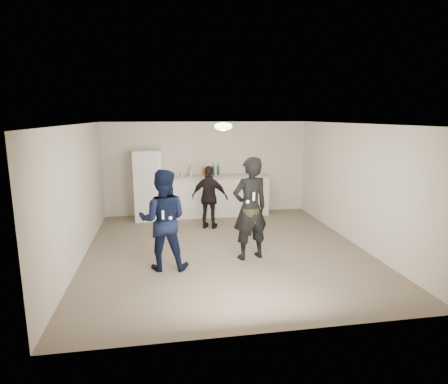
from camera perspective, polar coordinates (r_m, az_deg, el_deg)
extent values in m
plane|color=#6B5B4C|center=(7.64, 0.25, -8.78)|extent=(6.00, 6.00, 0.00)
plane|color=silver|center=(7.17, 0.27, 10.31)|extent=(6.00, 6.00, 0.00)
plane|color=beige|center=(10.23, -2.61, 3.64)|extent=(6.00, 0.00, 6.00)
plane|color=beige|center=(4.47, 6.89, -6.85)|extent=(6.00, 0.00, 6.00)
plane|color=beige|center=(7.36, -21.35, -0.26)|extent=(0.00, 6.00, 6.00)
plane|color=beige|center=(8.22, 19.51, 1.04)|extent=(0.00, 6.00, 6.00)
cube|color=white|center=(10.07, -0.70, -0.66)|extent=(2.60, 0.56, 1.05)
cube|color=beige|center=(9.97, -0.70, 2.40)|extent=(2.68, 0.64, 0.04)
cube|color=white|center=(9.82, -11.46, 1.02)|extent=(0.70, 0.70, 1.80)
cylinder|color=silver|center=(9.39, -9.91, 3.08)|extent=(0.02, 0.02, 0.60)
ellipsoid|color=white|center=(7.46, -0.13, 9.98)|extent=(0.36, 0.36, 0.16)
cylinder|color=silver|center=(9.77, -6.42, 2.76)|extent=(0.08, 0.08, 0.17)
imported|color=#0E193E|center=(6.58, -9.26, -4.23)|extent=(0.94, 0.78, 1.77)
imported|color=black|center=(6.95, 4.01, -2.53)|extent=(0.80, 0.63, 1.93)
cylinder|color=#333B1B|center=(6.98, 3.99, -3.46)|extent=(0.34, 0.34, 0.28)
imported|color=black|center=(8.87, -2.20, -0.84)|extent=(0.96, 0.69, 1.51)
cube|color=white|center=(6.26, -9.29, -3.44)|extent=(0.04, 0.04, 0.15)
sphere|color=white|center=(6.31, -8.18, -3.95)|extent=(0.07, 0.07, 0.07)
cube|color=white|center=(6.65, 4.54, -0.68)|extent=(0.04, 0.04, 0.15)
sphere|color=white|center=(6.68, 3.63, -1.49)|extent=(0.07, 0.07, 0.07)
cylinder|color=#175123|center=(10.10, -0.89, 3.30)|extent=(0.07, 0.07, 0.23)
cylinder|color=#154915|center=(9.83, -1.64, 3.18)|extent=(0.06, 0.06, 0.27)
cylinder|color=silver|center=(9.81, -5.04, 2.91)|extent=(0.07, 0.07, 0.20)
cylinder|color=#965215|center=(9.95, -3.11, 3.10)|extent=(0.08, 0.08, 0.21)
cylinder|color=#995E16|center=(10.04, -5.05, 3.14)|extent=(0.07, 0.07, 0.21)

